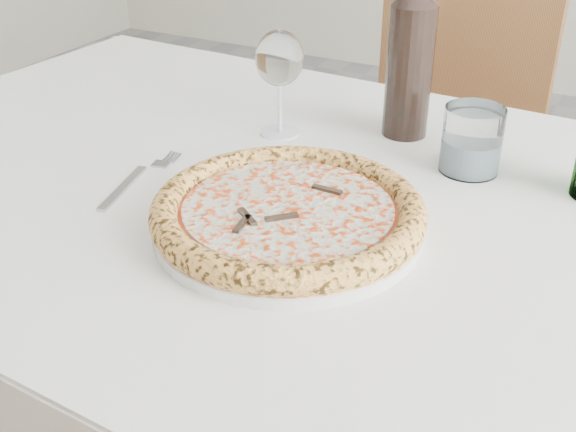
% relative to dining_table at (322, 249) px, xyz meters
% --- Properties ---
extents(dining_table, '(1.59, 1.00, 0.76)m').
position_rel_dining_table_xyz_m(dining_table, '(0.00, 0.00, 0.00)').
color(dining_table, brown).
rests_on(dining_table, floor).
extents(chair_far, '(0.41, 0.41, 0.93)m').
position_rel_dining_table_xyz_m(chair_far, '(-0.04, 0.75, -0.14)').
color(chair_far, brown).
rests_on(chair_far, floor).
extents(plate, '(0.33, 0.33, 0.02)m').
position_rel_dining_table_xyz_m(plate, '(0.00, -0.10, 0.09)').
color(plate, white).
rests_on(plate, dining_table).
extents(pizza, '(0.33, 0.33, 0.03)m').
position_rel_dining_table_xyz_m(pizza, '(-0.00, -0.10, 0.11)').
color(pizza, '#E9B055').
rests_on(pizza, plate).
extents(fork, '(0.04, 0.19, 0.00)m').
position_rel_dining_table_xyz_m(fork, '(-0.25, -0.08, 0.08)').
color(fork, '#A4AAB1').
rests_on(fork, dining_table).
extents(wine_glass, '(0.07, 0.07, 0.16)m').
position_rel_dining_table_xyz_m(wine_glass, '(-0.15, 0.16, 0.20)').
color(wine_glass, white).
rests_on(wine_glass, dining_table).
extents(tumbler, '(0.08, 0.08, 0.09)m').
position_rel_dining_table_xyz_m(tumbler, '(0.15, 0.17, 0.12)').
color(tumbler, white).
rests_on(tumbler, dining_table).
extents(wine_bottle, '(0.07, 0.07, 0.29)m').
position_rel_dining_table_xyz_m(wine_bottle, '(0.02, 0.25, 0.20)').
color(wine_bottle, black).
rests_on(wine_bottle, dining_table).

